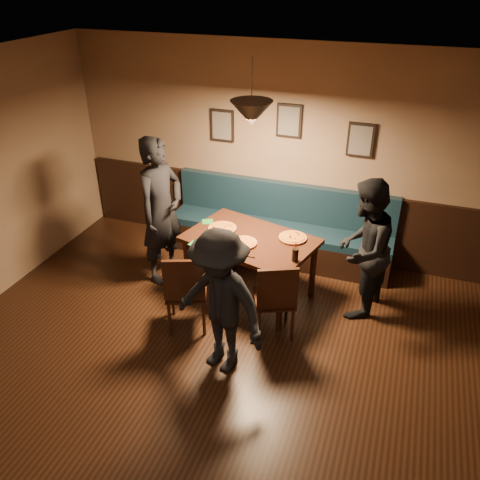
{
  "coord_description": "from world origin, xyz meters",
  "views": [
    {
      "loc": [
        1.45,
        -2.45,
        3.61
      ],
      "look_at": [
        -0.1,
        1.92,
        0.95
      ],
      "focal_mm": 36.77,
      "sensor_mm": 36.0,
      "label": 1
    }
  ],
  "objects": [
    {
      "name": "wall_back",
      "position": [
        0.0,
        3.5,
        1.4
      ],
      "size": [
        6.0,
        0.0,
        6.0
      ],
      "primitive_type": "plane",
      "rotation": [
        1.57,
        0.0,
        0.0
      ],
      "color": "#8C704F",
      "rests_on": "ground"
    },
    {
      "name": "chair_near_left",
      "position": [
        -0.56,
        1.47,
        0.49
      ],
      "size": [
        0.56,
        0.56,
        0.98
      ],
      "primitive_type": null,
      "rotation": [
        0.0,
        0.0,
        0.37
      ],
      "color": "black",
      "rests_on": "floor"
    },
    {
      "name": "pizza_a",
      "position": [
        -0.48,
        2.36,
        0.8
      ],
      "size": [
        0.44,
        0.44,
        0.04
      ],
      "primitive_type": "cylinder",
      "rotation": [
        0.0,
        0.0,
        0.36
      ],
      "color": "#C06A24",
      "rests_on": "dining_table"
    },
    {
      "name": "napkin_b",
      "position": [
        -0.64,
        1.94,
        0.79
      ],
      "size": [
        0.17,
        0.17,
        0.01
      ],
      "primitive_type": "cube",
      "rotation": [
        0.0,
        0.0,
        -0.19
      ],
      "color": "#1E722E",
      "rests_on": "dining_table"
    },
    {
      "name": "diner_left",
      "position": [
        -1.25,
        2.28,
        0.94
      ],
      "size": [
        0.6,
        0.77,
        1.87
      ],
      "primitive_type": "imported",
      "rotation": [
        0.0,
        0.0,
        1.32
      ],
      "color": "black",
      "rests_on": "floor"
    },
    {
      "name": "soda_glass",
      "position": [
        0.51,
        1.97,
        0.86
      ],
      "size": [
        0.08,
        0.08,
        0.15
      ],
      "primitive_type": "cylinder",
      "rotation": [
        0.0,
        0.0,
        0.17
      ],
      "color": "black",
      "rests_on": "dining_table"
    },
    {
      "name": "napkin_a",
      "position": [
        -0.73,
        2.48,
        0.79
      ],
      "size": [
        0.18,
        0.18,
        0.01
      ],
      "primitive_type": "cube",
      "rotation": [
        0.0,
        0.0,
        0.46
      ],
      "color": "#1C6924",
      "rests_on": "dining_table"
    },
    {
      "name": "ceiling",
      "position": [
        0.0,
        0.0,
        2.8
      ],
      "size": [
        7.0,
        7.0,
        0.0
      ],
      "primitive_type": "plane",
      "rotation": [
        3.14,
        0.0,
        0.0
      ],
      "color": "silver",
      "rests_on": "ground"
    },
    {
      "name": "picture_right",
      "position": [
        0.9,
        3.47,
        1.7
      ],
      "size": [
        0.32,
        0.04,
        0.42
      ],
      "primitive_type": "cube",
      "color": "black",
      "rests_on": "wall_back"
    },
    {
      "name": "pizza_b",
      "position": [
        -0.13,
        2.12,
        0.8
      ],
      "size": [
        0.41,
        0.41,
        0.04
      ],
      "primitive_type": "cylinder",
      "rotation": [
        0.0,
        0.0,
        -0.42
      ],
      "color": "orange",
      "rests_on": "dining_table"
    },
    {
      "name": "wainscot",
      "position": [
        0.0,
        3.47,
        0.5
      ],
      "size": [
        5.88,
        0.06,
        1.0
      ],
      "primitive_type": "cube",
      "color": "black",
      "rests_on": "ground"
    },
    {
      "name": "diner_right",
      "position": [
        1.18,
        2.38,
        0.82
      ],
      "size": [
        0.78,
        0.91,
        1.65
      ],
      "primitive_type": "imported",
      "rotation": [
        0.0,
        0.0,
        -1.78
      ],
      "color": "black",
      "rests_on": "floor"
    },
    {
      "name": "booth_bench",
      "position": [
        0.0,
        3.2,
        0.5
      ],
      "size": [
        3.0,
        0.6,
        1.0
      ],
      "primitive_type": null,
      "color": "#0F232D",
      "rests_on": "ground"
    },
    {
      "name": "floor",
      "position": [
        0.0,
        0.0,
        0.0
      ],
      "size": [
        7.0,
        7.0,
        0.0
      ],
      "primitive_type": "plane",
      "color": "black",
      "rests_on": "ground"
    },
    {
      "name": "dining_table",
      "position": [
        -0.1,
        2.27,
        0.39
      ],
      "size": [
        1.66,
        1.29,
        0.78
      ],
      "primitive_type": "cube",
      "rotation": [
        0.0,
        0.0,
        -0.26
      ],
      "color": "black",
      "rests_on": "floor"
    },
    {
      "name": "picture_left",
      "position": [
        -0.9,
        3.47,
        1.7
      ],
      "size": [
        0.32,
        0.04,
        0.42
      ],
      "primitive_type": "cube",
      "color": "black",
      "rests_on": "wall_back"
    },
    {
      "name": "picture_center",
      "position": [
        0.0,
        3.47,
        1.85
      ],
      "size": [
        0.32,
        0.04,
        0.42
      ],
      "primitive_type": "cube",
      "color": "black",
      "rests_on": "wall_back"
    },
    {
      "name": "cutlery_set",
      "position": [
        -0.07,
        1.87,
        0.79
      ],
      "size": [
        0.19,
        0.02,
        0.0
      ],
      "primitive_type": "cube",
      "rotation": [
        0.0,
        0.0,
        1.54
      ],
      "color": "silver",
      "rests_on": "dining_table"
    },
    {
      "name": "tabasco_bottle",
      "position": [
        0.46,
        2.17,
        0.84
      ],
      "size": [
        0.03,
        0.03,
        0.11
      ],
      "primitive_type": "cylinder",
      "rotation": [
        0.0,
        0.0,
        -0.26
      ],
      "color": "#961705",
      "rests_on": "dining_table"
    },
    {
      "name": "chair_near_right",
      "position": [
        0.37,
        1.67,
        0.47
      ],
      "size": [
        0.56,
        0.56,
        0.95
      ],
      "primitive_type": null,
      "rotation": [
        0.0,
        0.0,
        0.43
      ],
      "color": "black",
      "rests_on": "floor"
    },
    {
      "name": "diner_front",
      "position": [
        0.02,
        1.01,
        0.77
      ],
      "size": [
        1.13,
        0.86,
        1.55
      ],
      "primitive_type": "imported",
      "rotation": [
        0.0,
        0.0,
        -0.31
      ],
      "color": "black",
      "rests_on": "floor"
    },
    {
      "name": "pizza_c",
      "position": [
        0.37,
        2.42,
        0.8
      ],
      "size": [
        0.4,
        0.4,
        0.04
      ],
      "primitive_type": "cylinder",
      "rotation": [
        0.0,
        0.0,
        -0.26
      ],
      "color": "gold",
      "rests_on": "dining_table"
    },
    {
      "name": "pendant_lamp",
      "position": [
        -0.1,
        2.27,
        2.25
      ],
      "size": [
        0.44,
        0.44,
        0.25
      ],
      "primitive_type": "cone",
      "rotation": [
        3.14,
        0.0,
        0.0
      ],
      "color": "black",
      "rests_on": "ceiling"
    }
  ]
}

